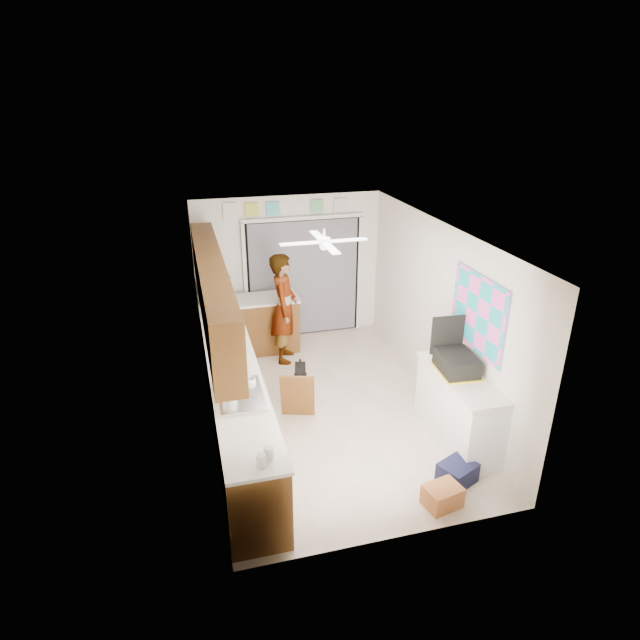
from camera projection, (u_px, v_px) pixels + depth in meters
floor at (327, 406)px, 7.54m from camera, size 5.00×5.00×0.00m
ceiling at (328, 232)px, 6.54m from camera, size 5.00×5.00×0.00m
wall_back at (289, 268)px, 9.26m from camera, size 3.20×0.00×3.20m
wall_front at (402, 434)px, 4.82m from camera, size 3.20×0.00×3.20m
wall_left at (204, 338)px, 6.66m from camera, size 0.00×5.00×5.00m
wall_right at (439, 313)px, 7.42m from camera, size 0.00×5.00×5.00m
left_base_cabinets at (233, 390)px, 7.05m from camera, size 0.60×4.80×0.90m
left_countertop at (231, 359)px, 6.87m from camera, size 0.62×4.80×0.04m
upper_cabinets at (213, 290)px, 6.66m from camera, size 0.32×4.00×0.80m
sink_basin at (241, 396)px, 5.97m from camera, size 0.50×0.76×0.06m
faucet at (223, 391)px, 5.89m from camera, size 0.03×0.03×0.22m
peninsula_base at (267, 324)px, 9.01m from camera, size 1.00×0.60×0.90m
peninsula_top at (266, 299)px, 8.83m from camera, size 1.04×0.64×0.04m
back_opening_recess at (304, 278)px, 9.37m from camera, size 2.00×0.06×2.10m
curtain_panel at (304, 279)px, 9.33m from camera, size 1.90×0.03×2.05m
door_trim_left at (246, 284)px, 9.10m from camera, size 0.06×0.04×2.10m
door_trim_right at (359, 274)px, 9.58m from camera, size 0.06×0.04×2.10m
door_trim_head at (303, 218)px, 8.91m from camera, size 2.10×0.04×0.06m
header_frame_0 at (252, 210)px, 8.67m from camera, size 0.22×0.02×0.22m
header_frame_1 at (273, 209)px, 8.75m from camera, size 0.22×0.02×0.22m
header_frame_3 at (317, 206)px, 8.93m from camera, size 0.22×0.02×0.22m
header_frame_4 at (340, 205)px, 9.02m from camera, size 0.22×0.02×0.22m
route66_sign at (230, 211)px, 8.59m from camera, size 0.22×0.02×0.26m
right_counter_base at (458, 410)px, 6.61m from camera, size 0.50×1.40×0.90m
right_counter_top at (462, 377)px, 6.42m from camera, size 0.54×1.44×0.04m
abstract_painting at (478, 313)px, 6.36m from camera, size 0.03×1.15×0.95m
ceiling_fan at (324, 242)px, 6.79m from camera, size 1.14×1.14×0.24m
microwave at (217, 291)px, 8.65m from camera, size 0.50×0.64×0.31m
soap_bottle at (220, 336)px, 7.12m from camera, size 0.11×0.11×0.28m
cup at (251, 382)px, 6.19m from camera, size 0.14×0.14×0.10m
jar_a at (269, 453)px, 4.95m from camera, size 0.10×0.10×0.14m
jar_b at (261, 461)px, 4.85m from camera, size 0.10×0.10×0.13m
paper_towel_roll at (230, 386)px, 5.93m from camera, size 0.13×0.13×0.26m
suitcase at (457, 363)px, 6.47m from camera, size 0.45×0.57×0.23m
suitcase_rim at (456, 371)px, 6.51m from camera, size 0.48×0.61×0.02m
suitcase_lid at (447, 335)px, 6.62m from camera, size 0.42×0.06×0.50m
cardboard_box at (442, 496)px, 5.70m from camera, size 0.43×0.36×0.24m
navy_crate at (457, 473)px, 6.04m from camera, size 0.49×0.46×0.24m
cabinet_door_panel at (298, 396)px, 7.13m from camera, size 0.49×0.30×0.67m
man at (284, 308)px, 8.49m from camera, size 0.60×0.75×1.80m
dog at (300, 378)px, 7.83m from camera, size 0.35×0.59×0.43m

